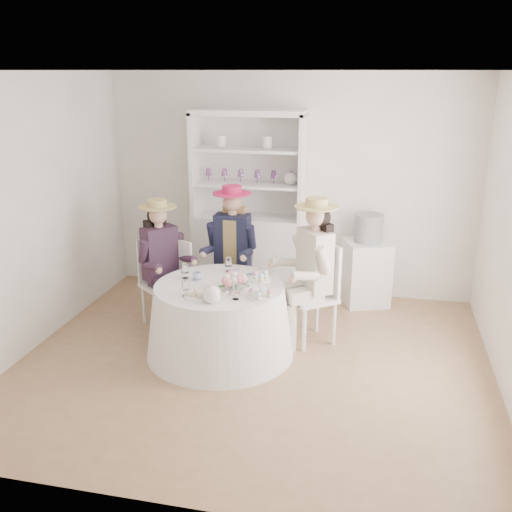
# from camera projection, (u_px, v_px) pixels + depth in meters

# --- Properties ---
(ground) EXTENTS (4.50, 4.50, 0.00)m
(ground) POSITION_uv_depth(u_px,v_px,m) (254.00, 361.00, 5.55)
(ground) COLOR #8E6947
(ground) RESTS_ON ground
(ceiling) EXTENTS (4.50, 4.50, 0.00)m
(ceiling) POSITION_uv_depth(u_px,v_px,m) (253.00, 70.00, 4.71)
(ceiling) COLOR white
(ceiling) RESTS_ON wall_back
(wall_back) EXTENTS (4.50, 0.00, 4.50)m
(wall_back) POSITION_uv_depth(u_px,v_px,m) (289.00, 186.00, 6.99)
(wall_back) COLOR silver
(wall_back) RESTS_ON ground
(wall_front) EXTENTS (4.50, 0.00, 4.50)m
(wall_front) POSITION_uv_depth(u_px,v_px,m) (177.00, 317.00, 3.28)
(wall_front) COLOR silver
(wall_front) RESTS_ON ground
(wall_left) EXTENTS (0.00, 4.50, 4.50)m
(wall_left) POSITION_uv_depth(u_px,v_px,m) (30.00, 215.00, 5.59)
(wall_left) COLOR silver
(wall_left) RESTS_ON ground
(tea_table) EXTENTS (1.46, 1.46, 0.72)m
(tea_table) POSITION_uv_depth(u_px,v_px,m) (220.00, 320.00, 5.62)
(tea_table) COLOR white
(tea_table) RESTS_ON ground
(hutch) EXTENTS (1.52, 0.95, 2.27)m
(hutch) POSITION_uv_depth(u_px,v_px,m) (250.00, 231.00, 7.03)
(hutch) COLOR silver
(hutch) RESTS_ON ground
(side_table) EXTENTS (0.63, 0.63, 0.77)m
(side_table) POSITION_uv_depth(u_px,v_px,m) (366.00, 272.00, 6.84)
(side_table) COLOR silver
(side_table) RESTS_ON ground
(hatbox) EXTENTS (0.38, 0.38, 0.33)m
(hatbox) POSITION_uv_depth(u_px,v_px,m) (369.00, 228.00, 6.67)
(hatbox) COLOR black
(hatbox) RESTS_ON side_table
(guest_left) EXTENTS (0.61, 0.59, 1.41)m
(guest_left) POSITION_uv_depth(u_px,v_px,m) (161.00, 256.00, 6.13)
(guest_left) COLOR silver
(guest_left) RESTS_ON ground
(guest_mid) EXTENTS (0.54, 0.57, 1.51)m
(guest_mid) POSITION_uv_depth(u_px,v_px,m) (232.00, 244.00, 6.37)
(guest_mid) COLOR silver
(guest_mid) RESTS_ON ground
(guest_right) EXTENTS (0.65, 0.63, 1.52)m
(guest_right) POSITION_uv_depth(u_px,v_px,m) (312.00, 263.00, 5.70)
(guest_right) COLOR silver
(guest_right) RESTS_ON ground
(spare_chair) EXTENTS (0.53, 0.53, 0.96)m
(spare_chair) POSITION_uv_depth(u_px,v_px,m) (187.00, 276.00, 6.36)
(spare_chair) COLOR silver
(spare_chair) RESTS_ON ground
(teacup_a) EXTENTS (0.11, 0.11, 0.07)m
(teacup_a) POSITION_uv_depth(u_px,v_px,m) (197.00, 277.00, 5.63)
(teacup_a) COLOR white
(teacup_a) RESTS_ON tea_table
(teacup_b) EXTENTS (0.08, 0.08, 0.06)m
(teacup_b) POSITION_uv_depth(u_px,v_px,m) (236.00, 273.00, 5.75)
(teacup_b) COLOR white
(teacup_b) RESTS_ON tea_table
(teacup_c) EXTENTS (0.10, 0.10, 0.08)m
(teacup_c) POSITION_uv_depth(u_px,v_px,m) (250.00, 279.00, 5.56)
(teacup_c) COLOR white
(teacup_c) RESTS_ON tea_table
(flower_bowl) EXTENTS (0.23, 0.23, 0.06)m
(flower_bowl) POSITION_uv_depth(u_px,v_px,m) (239.00, 285.00, 5.43)
(flower_bowl) COLOR white
(flower_bowl) RESTS_ON tea_table
(flower_arrangement) EXTENTS (0.21, 0.21, 0.08)m
(flower_arrangement) POSITION_uv_depth(u_px,v_px,m) (234.00, 280.00, 5.36)
(flower_arrangement) COLOR pink
(flower_arrangement) RESTS_ON tea_table
(table_teapot) EXTENTS (0.24, 0.17, 0.18)m
(table_teapot) POSITION_uv_depth(u_px,v_px,m) (212.00, 295.00, 5.07)
(table_teapot) COLOR white
(table_teapot) RESTS_ON tea_table
(sandwich_plate) EXTENTS (0.27, 0.27, 0.06)m
(sandwich_plate) POSITION_uv_depth(u_px,v_px,m) (199.00, 295.00, 5.22)
(sandwich_plate) COLOR white
(sandwich_plate) RESTS_ON tea_table
(cupcake_stand) EXTENTS (0.25, 0.25, 0.24)m
(cupcake_stand) POSITION_uv_depth(u_px,v_px,m) (260.00, 288.00, 5.19)
(cupcake_stand) COLOR white
(cupcake_stand) RESTS_ON tea_table
(stemware_set) EXTENTS (0.84, 0.81, 0.15)m
(stemware_set) POSITION_uv_depth(u_px,v_px,m) (219.00, 278.00, 5.48)
(stemware_set) COLOR white
(stemware_set) RESTS_ON tea_table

